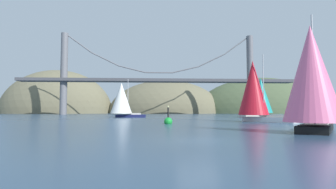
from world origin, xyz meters
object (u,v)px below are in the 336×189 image
sailboat_white_mainsail (122,99)px  sailboat_pink_spinnaker (312,77)px  sailboat_crimson_sail (254,90)px  channel_buoy (168,121)px  sailboat_teal_sail (260,96)px

sailboat_white_mainsail → sailboat_pink_spinnaker: bearing=-66.8°
sailboat_crimson_sail → sailboat_pink_spinnaker: bearing=-99.4°
channel_buoy → sailboat_pink_spinnaker: bearing=-55.4°
sailboat_crimson_sail → channel_buoy: 15.78m
sailboat_pink_spinnaker → sailboat_teal_sail: bearing=72.3°
sailboat_crimson_sail → sailboat_pink_spinnaker: sailboat_crimson_sail is taller
sailboat_white_mainsail → sailboat_crimson_sail: size_ratio=0.92×
sailboat_pink_spinnaker → channel_buoy: (-10.45, 15.12, -4.02)m
sailboat_pink_spinnaker → sailboat_white_mainsail: bearing=113.2°
sailboat_white_mainsail → channel_buoy: size_ratio=3.65×
channel_buoy → sailboat_white_mainsail: bearing=106.9°
sailboat_crimson_sail → sailboat_teal_sail: bearing=65.5°
sailboat_teal_sail → sailboat_pink_spinnaker: size_ratio=1.13×
sailboat_teal_sail → sailboat_pink_spinnaker: sailboat_teal_sail is taller
sailboat_crimson_sail → channel_buoy: (-13.91, -5.81, -4.66)m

